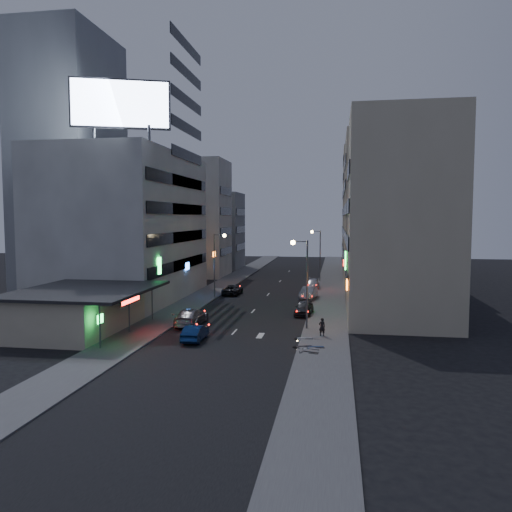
% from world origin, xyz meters
% --- Properties ---
extents(ground, '(180.00, 180.00, 0.00)m').
position_xyz_m(ground, '(0.00, 0.00, 0.00)').
color(ground, black).
rests_on(ground, ground).
extents(sidewalk_left, '(4.00, 120.00, 0.12)m').
position_xyz_m(sidewalk_left, '(-8.00, 30.00, 0.06)').
color(sidewalk_left, '#4C4C4F').
rests_on(sidewalk_left, ground).
extents(sidewalk_right, '(4.00, 120.00, 0.12)m').
position_xyz_m(sidewalk_right, '(8.00, 30.00, 0.06)').
color(sidewalk_right, '#4C4C4F').
rests_on(sidewalk_right, ground).
extents(food_court, '(11.00, 13.00, 3.88)m').
position_xyz_m(food_court, '(-13.90, 2.00, 1.98)').
color(food_court, '#C1B597').
rests_on(food_court, ground).
extents(white_building, '(14.00, 24.00, 18.00)m').
position_xyz_m(white_building, '(-17.00, 20.00, 9.00)').
color(white_building, silver).
rests_on(white_building, ground).
extents(grey_tower, '(10.00, 14.00, 34.00)m').
position_xyz_m(grey_tower, '(-26.00, 23.00, 17.00)').
color(grey_tower, gray).
rests_on(grey_tower, ground).
extents(shophouse_near, '(10.00, 11.00, 20.00)m').
position_xyz_m(shophouse_near, '(15.00, 10.50, 10.00)').
color(shophouse_near, '#C1B597').
rests_on(shophouse_near, ground).
extents(shophouse_mid, '(11.00, 12.00, 16.00)m').
position_xyz_m(shophouse_mid, '(15.50, 22.00, 8.00)').
color(shophouse_mid, gray).
rests_on(shophouse_mid, ground).
extents(shophouse_far, '(10.00, 14.00, 22.00)m').
position_xyz_m(shophouse_far, '(15.00, 35.00, 11.00)').
color(shophouse_far, '#C1B597').
rests_on(shophouse_far, ground).
extents(far_left_a, '(11.00, 10.00, 20.00)m').
position_xyz_m(far_left_a, '(-15.50, 45.00, 10.00)').
color(far_left_a, silver).
rests_on(far_left_a, ground).
extents(far_left_b, '(12.00, 10.00, 15.00)m').
position_xyz_m(far_left_b, '(-16.00, 58.00, 7.50)').
color(far_left_b, gray).
rests_on(far_left_b, ground).
extents(far_right_a, '(11.00, 12.00, 18.00)m').
position_xyz_m(far_right_a, '(15.50, 50.00, 9.00)').
color(far_right_a, gray).
rests_on(far_right_a, ground).
extents(far_right_b, '(12.00, 12.00, 24.00)m').
position_xyz_m(far_right_b, '(16.00, 64.00, 12.00)').
color(far_right_b, '#C1B597').
rests_on(far_right_b, ground).
extents(billboard, '(9.52, 3.75, 6.20)m').
position_xyz_m(billboard, '(-12.99, 9.97, 21.66)').
color(billboard, '#595B60').
rests_on(billboard, white_building).
extents(street_lamp_right_near, '(1.60, 0.44, 8.02)m').
position_xyz_m(street_lamp_right_near, '(5.90, 6.00, 5.36)').
color(street_lamp_right_near, '#595B60').
rests_on(street_lamp_right_near, sidewalk_right).
extents(street_lamp_left, '(1.60, 0.44, 8.02)m').
position_xyz_m(street_lamp_left, '(-5.90, 22.00, 5.36)').
color(street_lamp_left, '#595B60').
rests_on(street_lamp_left, sidewalk_left).
extents(street_lamp_right_far, '(1.60, 0.44, 8.02)m').
position_xyz_m(street_lamp_right_far, '(5.90, 40.00, 5.36)').
color(street_lamp_right_far, '#595B60').
rests_on(street_lamp_right_far, sidewalk_right).
extents(parked_car_right_near, '(2.00, 4.38, 1.45)m').
position_xyz_m(parked_car_right_near, '(5.60, 12.79, 0.73)').
color(parked_car_right_near, '#26282C').
rests_on(parked_car_right_near, ground).
extents(parked_car_right_mid, '(2.24, 4.82, 1.53)m').
position_xyz_m(parked_car_right_mid, '(5.50, 22.64, 0.76)').
color(parked_car_right_mid, '#9DA0A5').
rests_on(parked_car_right_mid, ground).
extents(parked_car_left, '(2.23, 4.64, 1.28)m').
position_xyz_m(parked_car_left, '(-4.64, 25.13, 0.64)').
color(parked_car_left, '#26272B').
rests_on(parked_car_left, ground).
extents(parked_car_right_far, '(1.93, 4.56, 1.31)m').
position_xyz_m(parked_car_right_far, '(5.60, 32.22, 0.66)').
color(parked_car_right_far, '#9DA0A5').
rests_on(parked_car_right_far, ground).
extents(road_car_blue, '(1.48, 4.09, 1.34)m').
position_xyz_m(road_car_blue, '(-2.56, 0.44, 0.67)').
color(road_car_blue, navy).
rests_on(road_car_blue, ground).
extents(road_car_silver, '(2.26, 5.54, 1.61)m').
position_xyz_m(road_car_silver, '(-4.64, 6.24, 0.80)').
color(road_car_silver, gray).
rests_on(road_car_silver, ground).
extents(person, '(0.65, 0.52, 1.54)m').
position_xyz_m(person, '(7.76, 3.30, 0.89)').
color(person, black).
rests_on(person, sidewalk_right).
extents(scooter_black_a, '(1.19, 2.02, 1.17)m').
position_xyz_m(scooter_black_a, '(7.75, -2.11, 0.71)').
color(scooter_black_a, black).
rests_on(scooter_black_a, sidewalk_right).
extents(scooter_silver_a, '(1.00, 1.83, 1.06)m').
position_xyz_m(scooter_silver_a, '(7.77, -0.97, 0.65)').
color(scooter_silver_a, '#97989E').
rests_on(scooter_silver_a, sidewalk_right).
extents(scooter_blue, '(0.83, 1.99, 1.19)m').
position_xyz_m(scooter_blue, '(8.03, -0.25, 0.71)').
color(scooter_blue, navy).
rests_on(scooter_blue, sidewalk_right).
extents(scooter_black_b, '(1.24, 1.99, 1.15)m').
position_xyz_m(scooter_black_b, '(7.04, -0.03, 0.70)').
color(scooter_black_b, black).
rests_on(scooter_black_b, sidewalk_right).
extents(scooter_silver_b, '(0.92, 1.91, 1.12)m').
position_xyz_m(scooter_silver_b, '(6.96, 2.48, 0.68)').
color(scooter_silver_b, '#B3B6BB').
rests_on(scooter_silver_b, sidewalk_right).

